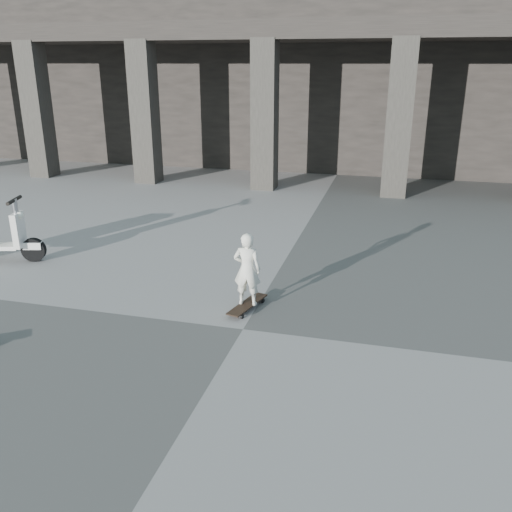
# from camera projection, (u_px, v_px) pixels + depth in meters

# --- Properties ---
(ground) EXTENTS (90.00, 90.00, 0.00)m
(ground) POSITION_uv_depth(u_px,v_px,m) (243.00, 329.00, 7.30)
(ground) COLOR #484846
(ground) RESTS_ON ground
(colonnade) EXTENTS (28.00, 8.82, 6.00)m
(colonnade) POSITION_uv_depth(u_px,v_px,m) (351.00, 73.00, 18.82)
(colonnade) COLOR black
(colonnade) RESTS_ON ground
(longboard) EXTENTS (0.41, 0.89, 0.09)m
(longboard) POSITION_uv_depth(u_px,v_px,m) (247.00, 305.00, 7.88)
(longboard) COLOR black
(longboard) RESTS_ON ground
(child) EXTENTS (0.41, 0.28, 1.07)m
(child) POSITION_uv_depth(u_px,v_px,m) (247.00, 269.00, 7.69)
(child) COLOR silver
(child) RESTS_ON longboard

